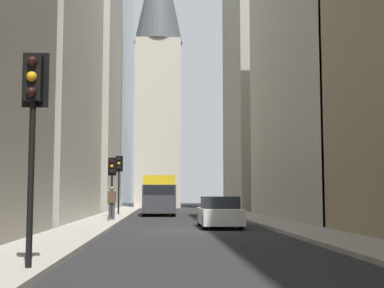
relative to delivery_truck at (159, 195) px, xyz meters
name	(u,v)px	position (x,y,z in m)	size (l,w,h in m)	color
ground_plane	(191,231)	(-16.51, -1.40, -1.46)	(135.00, 135.00, 0.00)	#262628
sidewalk_right	(81,230)	(-16.51, 3.10, -1.39)	(90.00, 2.20, 0.14)	#A8A399
sidewalk_left	(299,229)	(-16.51, -5.90, -1.39)	(90.00, 2.20, 0.14)	#A8A399
building_left_far	(279,53)	(13.32, -11.99, 14.29)	(13.46, 10.50, 31.47)	#A8A091
building_left_midfar	(356,51)	(-7.43, -12.00, 8.80)	(18.26, 10.00, 20.53)	#B7B2A5
building_right_midfar	(3,1)	(-7.78, 9.20, 11.33)	(15.47, 10.00, 25.57)	#B7B2A5
building_right_far	(64,84)	(11.82, 9.20, 10.52)	(14.29, 10.00, 23.97)	#B7B2A5
church_spire	(158,61)	(20.72, 0.28, 15.14)	(5.47, 5.47, 31.71)	beige
delivery_truck	(159,195)	(0.00, 0.00, 0.00)	(6.46, 2.25, 2.84)	yellow
sedan_white	(219,213)	(-14.34, -2.80, -0.80)	(4.30, 1.78, 1.42)	silver
traffic_light_foreground	(33,107)	(-28.18, 2.35, 1.77)	(0.43, 0.52, 4.20)	black
traffic_light_midblock	(112,173)	(-5.92, 2.86, 1.33)	(0.43, 0.52, 3.62)	black
traffic_light_far_junction	(119,171)	(-1.40, 2.81, 1.66)	(0.43, 0.52, 4.05)	black
pedestrian	(112,201)	(-9.20, 2.56, -0.34)	(0.26, 0.44, 1.79)	#33333D
discarded_bottle	(108,219)	(-11.12, 2.54, -1.21)	(0.07, 0.07, 0.27)	brown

